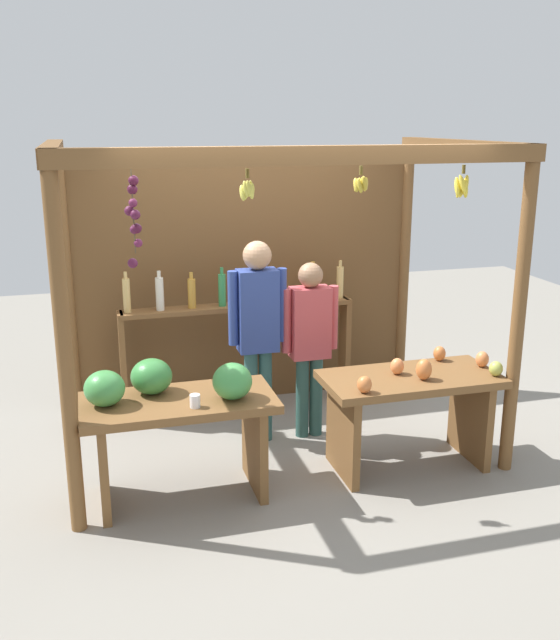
% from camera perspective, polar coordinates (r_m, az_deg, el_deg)
% --- Properties ---
extents(ground_plane, '(12.00, 12.00, 0.00)m').
position_cam_1_polar(ground_plane, '(6.08, -0.50, -9.52)').
color(ground_plane, gray).
rests_on(ground_plane, ground).
extents(market_stall, '(3.30, 2.05, 2.44)m').
position_cam_1_polar(market_stall, '(6.07, -1.70, 4.47)').
color(market_stall, brown).
rests_on(market_stall, ground).
extents(fruit_counter_left, '(1.33, 0.65, 1.00)m').
position_cam_1_polar(fruit_counter_left, '(5.02, -8.49, -7.15)').
color(fruit_counter_left, brown).
rests_on(fruit_counter_left, ground).
extents(fruit_counter_right, '(1.35, 0.64, 0.90)m').
position_cam_1_polar(fruit_counter_right, '(5.52, 10.46, -6.19)').
color(fruit_counter_right, brown).
rests_on(fruit_counter_right, ground).
extents(bottle_shelf_unit, '(2.11, 0.22, 1.36)m').
position_cam_1_polar(bottle_shelf_unit, '(6.43, -3.36, -0.32)').
color(bottle_shelf_unit, brown).
rests_on(bottle_shelf_unit, ground).
extents(vendor_man, '(0.48, 0.23, 1.69)m').
position_cam_1_polar(vendor_man, '(5.72, -1.79, -0.27)').
color(vendor_man, '#2D5655').
rests_on(vendor_man, ground).
extents(vendor_woman, '(0.48, 0.20, 1.49)m').
position_cam_1_polar(vendor_woman, '(5.86, 2.40, -1.24)').
color(vendor_woman, '#2D544D').
rests_on(vendor_woman, ground).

